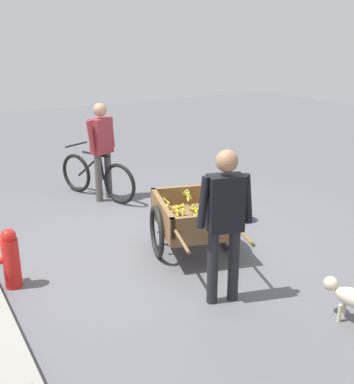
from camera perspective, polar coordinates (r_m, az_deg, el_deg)
ground_plane at (r=6.04m, az=-1.16°, el=-6.52°), size 24.00×24.00×0.00m
fruit_cart at (r=5.71m, az=1.83°, el=-3.31°), size 1.80×1.20×0.72m
vendor_person at (r=4.50m, az=5.87°, el=-2.76°), size 0.29×0.56×1.58m
bicycle at (r=7.76m, az=-9.72°, el=1.83°), size 1.56×0.74×0.85m
cyclist_person at (r=7.50m, az=-9.15°, el=5.87°), size 0.32×0.52×1.57m
dog at (r=4.72m, az=20.71°, el=-11.94°), size 0.65×0.30×0.40m
fire_hydrant at (r=5.28m, az=-19.59°, el=-7.61°), size 0.25×0.25×0.67m
plastic_bucket at (r=6.82m, az=7.69°, el=-2.44°), size 0.29×0.29×0.26m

